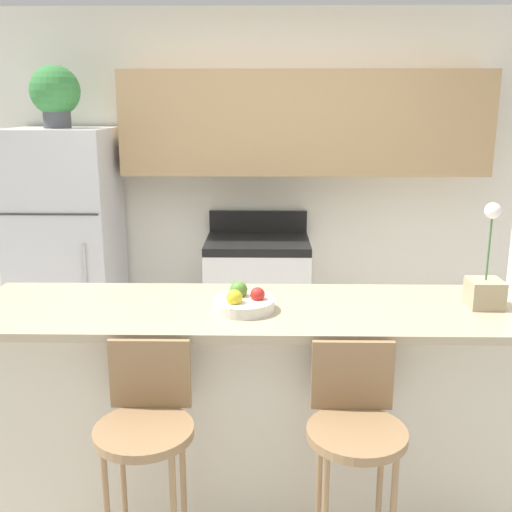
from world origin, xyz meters
TOP-DOWN VIEW (x-y plane):
  - ground_plane at (0.00, 0.00)m, footprint 14.00×14.00m
  - wall_back at (0.14, 2.00)m, footprint 5.60×0.38m
  - counter_bar at (0.00, 0.00)m, footprint 2.51×0.69m
  - refrigerator at (-1.39, 1.69)m, footprint 0.71×0.70m
  - stove_range at (-0.01, 1.73)m, footprint 0.75×0.62m
  - bar_stool_left at (-0.39, -0.52)m, footprint 0.37×0.37m
  - bar_stool_right at (0.39, -0.52)m, footprint 0.37×0.37m
  - potted_plant_on_fridge at (-1.39, 1.69)m, footprint 0.34×0.34m
  - orchid_vase at (1.02, 0.01)m, footprint 0.15×0.15m
  - fruit_bowl at (-0.04, -0.05)m, footprint 0.27×0.27m

SIDE VIEW (x-z plane):
  - ground_plane at x=0.00m, z-range 0.00..0.00m
  - stove_range at x=-0.01m, z-range -0.07..1.00m
  - counter_bar at x=0.00m, z-range 0.00..1.00m
  - bar_stool_left at x=-0.39m, z-range 0.17..1.16m
  - bar_stool_right at x=0.39m, z-range 0.17..1.16m
  - refrigerator at x=-1.39m, z-range 0.00..1.70m
  - fruit_bowl at x=-0.04m, z-range 0.97..1.08m
  - orchid_vase at x=1.02m, z-range 0.86..1.33m
  - wall_back at x=0.14m, z-range 0.19..2.74m
  - potted_plant_on_fridge at x=-1.39m, z-range 1.73..2.15m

